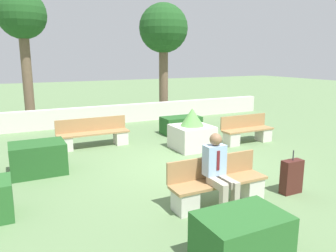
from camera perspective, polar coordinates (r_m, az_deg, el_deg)
name	(u,v)px	position (r m, az deg, el deg)	size (l,w,h in m)	color
ground_plane	(182,165)	(8.20, 2.46, -6.72)	(60.00, 60.00, 0.00)	#607F51
perimeter_wall	(113,114)	(13.33, -9.63, 2.01)	(14.29, 0.30, 0.73)	beige
bench_front	(218,186)	(6.10, 8.71, -10.33)	(1.88, 0.49, 0.84)	#A37A4C
bench_left_side	(247,133)	(10.46, 13.60, -1.13)	(1.72, 0.48, 0.84)	#A37A4C
bench_right_side	(93,136)	(9.95, -12.85, -1.67)	(2.11, 0.49, 0.84)	#A37A4C
person_seated_man	(218,168)	(5.79, 8.76, -7.22)	(0.38, 0.63, 1.33)	#B2A893
hedge_block_near_left	(181,125)	(11.40, 2.27, 0.15)	(1.33, 0.74, 0.59)	#235623
hedge_block_near_right	(38,158)	(8.06, -21.69, -5.24)	(1.19, 0.87, 0.72)	#235623
hedge_block_mid_right	(241,239)	(4.53, 12.66, -18.66)	(1.14, 0.78, 0.67)	#286028
planter_corner_left	(192,133)	(9.48, 4.18, -1.17)	(1.07, 1.07, 1.19)	beige
suitcase	(292,177)	(6.89, 20.71, -8.26)	(0.43, 0.20, 0.87)	#471E19
tree_leftmost	(22,20)	(14.19, -24.05, 16.58)	(1.84, 1.84, 5.12)	brown
tree_center_left	(163,31)	(15.30, -0.81, 16.27)	(2.19, 2.19, 4.99)	brown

